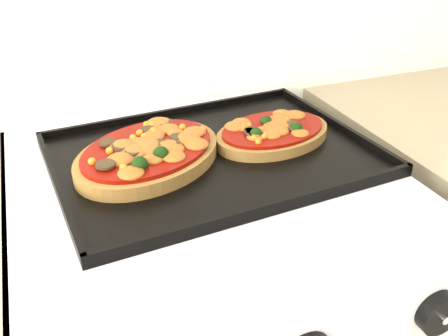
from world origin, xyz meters
name	(u,v)px	position (x,y,z in m)	size (l,w,h in m)	color
knob_right	(439,313)	(0.13, 1.37, 0.85)	(0.06, 0.06, 0.02)	black
baking_tray	(213,153)	(-0.02, 1.74, 0.92)	(0.50, 0.37, 0.02)	black
pizza_left	(148,152)	(-0.13, 1.75, 0.94)	(0.26, 0.19, 0.04)	olive
pizza_right	(273,132)	(0.09, 1.75, 0.94)	(0.21, 0.14, 0.03)	olive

